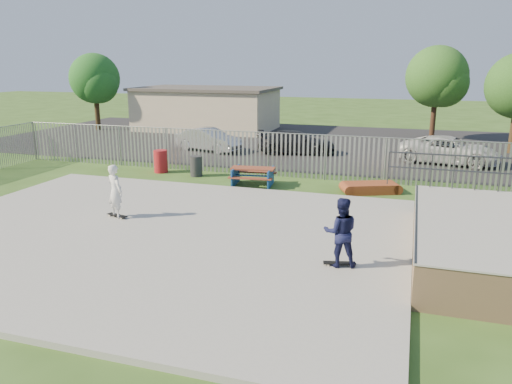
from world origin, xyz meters
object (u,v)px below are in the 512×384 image
(car_dark, at_px, (296,142))
(car_white, at_px, (450,150))
(skater_navy, at_px, (341,232))
(tree_left, at_px, (95,79))
(skater_white, at_px, (115,191))
(trash_bin_red, at_px, (161,161))
(trash_bin_grey, at_px, (196,166))
(picnic_table, at_px, (253,176))
(funbox, at_px, (370,188))
(car_silver, at_px, (209,140))
(tree_mid, at_px, (437,77))

(car_dark, bearing_deg, car_white, -105.66)
(skater_navy, bearing_deg, tree_left, -58.24)
(car_white, relative_size, skater_white, 2.82)
(trash_bin_red, xyz_separation_m, trash_bin_grey, (1.93, -0.22, -0.07))
(trash_bin_red, height_order, tree_left, tree_left)
(picnic_table, bearing_deg, trash_bin_red, 160.73)
(funbox, height_order, trash_bin_grey, trash_bin_grey)
(picnic_table, bearing_deg, funbox, -3.02)
(trash_bin_red, relative_size, tree_left, 0.19)
(car_dark, bearing_deg, car_silver, 85.67)
(trash_bin_red, bearing_deg, car_silver, 90.69)
(car_dark, distance_m, skater_white, 14.22)
(car_silver, bearing_deg, tree_left, 77.68)
(trash_bin_red, xyz_separation_m, car_dark, (5.01, 6.76, 0.13))
(funbox, bearing_deg, skater_white, -163.19)
(picnic_table, relative_size, car_white, 0.40)
(car_dark, bearing_deg, tree_mid, -56.19)
(tree_left, bearing_deg, car_dark, -17.44)
(skater_white, bearing_deg, car_silver, -54.16)
(trash_bin_red, bearing_deg, car_white, 25.68)
(trash_bin_grey, relative_size, skater_white, 0.53)
(funbox, bearing_deg, picnic_table, 160.49)
(picnic_table, relative_size, car_dark, 0.45)
(car_dark, bearing_deg, picnic_table, 167.06)
(trash_bin_grey, distance_m, tree_left, 18.69)
(funbox, xyz_separation_m, car_silver, (-9.92, 6.87, 0.49))
(car_silver, height_order, skater_navy, skater_navy)
(tree_mid, height_order, skater_navy, tree_mid)
(funbox, xyz_separation_m, trash_bin_red, (-9.84, 0.85, 0.34))
(funbox, height_order, tree_mid, tree_mid)
(car_white, bearing_deg, car_silver, 103.25)
(tree_mid, xyz_separation_m, skater_navy, (-2.69, -23.59, -3.10))
(tree_mid, bearing_deg, skater_navy, -96.51)
(trash_bin_grey, bearing_deg, skater_navy, -48.06)
(picnic_table, relative_size, tree_mid, 0.32)
(skater_white, bearing_deg, picnic_table, -88.45)
(skater_navy, bearing_deg, skater_white, -27.33)
(skater_navy, bearing_deg, picnic_table, -72.36)
(car_dark, bearing_deg, skater_white, 156.05)
(car_white, distance_m, skater_white, 17.38)
(car_silver, bearing_deg, skater_white, -155.28)
(trash_bin_grey, bearing_deg, funbox, -4.51)
(funbox, relative_size, skater_white, 1.24)
(trash_bin_grey, height_order, skater_white, skater_white)
(car_silver, height_order, car_white, car_white)
(car_silver, xyz_separation_m, skater_white, (2.29, -13.20, 0.35))
(tree_left, height_order, skater_white, tree_left)
(car_silver, xyz_separation_m, skater_navy, (9.87, -15.00, 0.35))
(car_white, bearing_deg, picnic_table, 144.27)
(skater_navy, relative_size, skater_white, 1.00)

